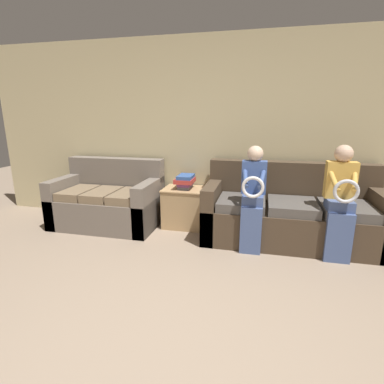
{
  "coord_description": "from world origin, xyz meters",
  "views": [
    {
      "loc": [
        0.54,
        -1.3,
        1.53
      ],
      "look_at": [
        -0.17,
        1.69,
        0.73
      ],
      "focal_mm": 28.0,
      "sensor_mm": 36.0,
      "label": 1
    }
  ],
  "objects_px": {
    "child_left_seated": "(253,194)",
    "book_stack": "(185,181)",
    "couch_main": "(290,214)",
    "couch_side": "(109,202)",
    "child_right_seated": "(340,197)",
    "side_shelf": "(185,207)"
  },
  "relations": [
    {
      "from": "child_right_seated",
      "to": "side_shelf",
      "type": "distance_m",
      "value": 1.96
    },
    {
      "from": "child_left_seated",
      "to": "book_stack",
      "type": "xyz_separation_m",
      "value": [
        -0.93,
        0.53,
        -0.02
      ]
    },
    {
      "from": "child_right_seated",
      "to": "child_left_seated",
      "type": "bearing_deg",
      "value": -179.84
    },
    {
      "from": "couch_main",
      "to": "child_left_seated",
      "type": "xyz_separation_m",
      "value": [
        -0.45,
        -0.35,
        0.33
      ]
    },
    {
      "from": "child_right_seated",
      "to": "side_shelf",
      "type": "relative_size",
      "value": 2.08
    },
    {
      "from": "child_right_seated",
      "to": "book_stack",
      "type": "distance_m",
      "value": 1.91
    },
    {
      "from": "side_shelf",
      "to": "book_stack",
      "type": "distance_m",
      "value": 0.37
    },
    {
      "from": "couch_main",
      "to": "book_stack",
      "type": "height_order",
      "value": "couch_main"
    },
    {
      "from": "child_left_seated",
      "to": "couch_side",
      "type": "bearing_deg",
      "value": 169.76
    },
    {
      "from": "child_left_seated",
      "to": "book_stack",
      "type": "relative_size",
      "value": 3.91
    },
    {
      "from": "child_left_seated",
      "to": "child_right_seated",
      "type": "xyz_separation_m",
      "value": [
        0.91,
        0.0,
        0.01
      ]
    },
    {
      "from": "couch_side",
      "to": "book_stack",
      "type": "bearing_deg",
      "value": 8.89
    },
    {
      "from": "book_stack",
      "to": "couch_side",
      "type": "bearing_deg",
      "value": -171.11
    },
    {
      "from": "child_left_seated",
      "to": "book_stack",
      "type": "height_order",
      "value": "child_left_seated"
    },
    {
      "from": "couch_side",
      "to": "side_shelf",
      "type": "relative_size",
      "value": 2.42
    },
    {
      "from": "couch_main",
      "to": "book_stack",
      "type": "relative_size",
      "value": 6.82
    },
    {
      "from": "couch_side",
      "to": "child_left_seated",
      "type": "xyz_separation_m",
      "value": [
        2.01,
        -0.36,
        0.34
      ]
    },
    {
      "from": "couch_side",
      "to": "book_stack",
      "type": "relative_size",
      "value": 4.67
    },
    {
      "from": "couch_main",
      "to": "child_left_seated",
      "type": "relative_size",
      "value": 1.75
    },
    {
      "from": "couch_side",
      "to": "child_left_seated",
      "type": "relative_size",
      "value": 1.2
    },
    {
      "from": "couch_main",
      "to": "couch_side",
      "type": "relative_size",
      "value": 1.46
    },
    {
      "from": "couch_side",
      "to": "side_shelf",
      "type": "xyz_separation_m",
      "value": [
        1.08,
        0.18,
        -0.05
      ]
    }
  ]
}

